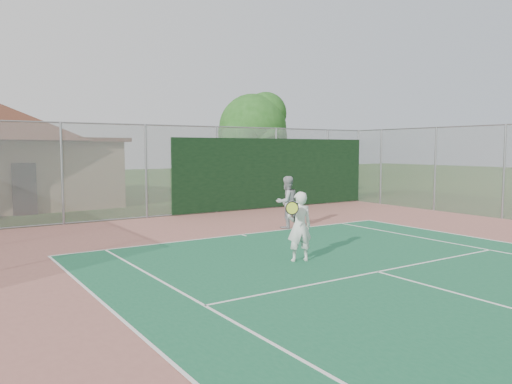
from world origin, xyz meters
TOP-DOWN VIEW (x-y plane):
  - back_fence at (2.11, 16.98)m, footprint 20.08×0.11m
  - side_fence_right at (10.00, 12.50)m, footprint 0.08×9.00m
  - tree at (5.21, 19.05)m, footprint 3.79×3.59m
  - player_white_front at (-0.75, 8.12)m, footprint 0.95×0.68m
  - player_grey_back at (1.94, 12.15)m, footprint 0.84×0.66m

SIDE VIEW (x-z plane):
  - player_white_front at x=-0.75m, z-range 0.00..1.64m
  - player_grey_back at x=1.94m, z-range 0.00..1.70m
  - back_fence at x=2.11m, z-range -0.09..3.43m
  - side_fence_right at x=10.00m, z-range 0.00..3.50m
  - tree at x=5.21m, z-range 0.83..6.12m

